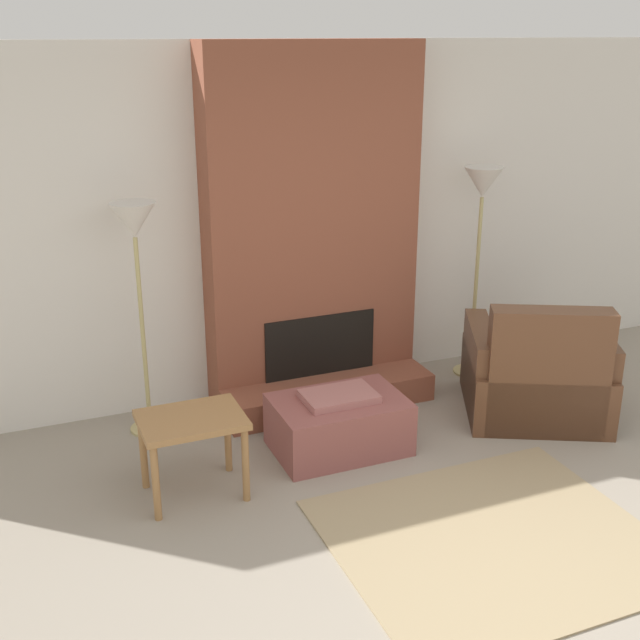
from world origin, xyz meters
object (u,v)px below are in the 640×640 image
object	(u,v)px
side_table	(192,430)
floor_lamp_left	(135,240)
ottoman	(339,423)
armchair	(537,378)
floor_lamp_right	(482,200)

from	to	relation	value
side_table	floor_lamp_left	xyz separation A→B (m)	(-0.09, 0.94, 0.94)
ottoman	side_table	bearing A→B (deg)	-170.20
side_table	floor_lamp_left	size ratio (longest dim) A/B	0.38
armchair	floor_lamp_left	xyz separation A→B (m)	(-2.65, 0.84, 1.08)
ottoman	side_table	size ratio (longest dim) A/B	1.42
armchair	side_table	xyz separation A→B (m)	(-2.56, -0.10, 0.15)
side_table	floor_lamp_right	size ratio (longest dim) A/B	0.36
ottoman	armchair	xyz separation A→B (m)	(1.53, -0.07, 0.10)
armchair	side_table	distance (m)	2.56
armchair	floor_lamp_left	distance (m)	2.98
side_table	floor_lamp_right	bearing A→B (deg)	20.32
side_table	floor_lamp_left	distance (m)	1.33
ottoman	armchair	bearing A→B (deg)	-2.81
floor_lamp_left	floor_lamp_right	bearing A→B (deg)	0.00
ottoman	floor_lamp_left	size ratio (longest dim) A/B	0.54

